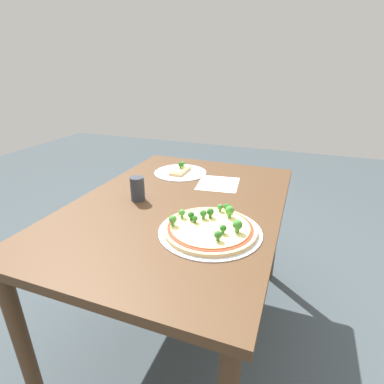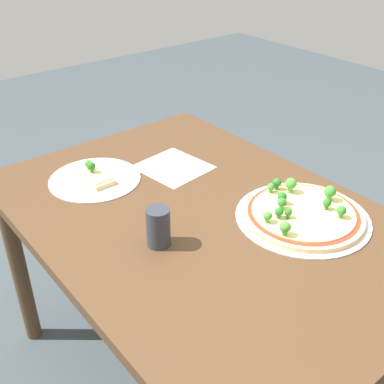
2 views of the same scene
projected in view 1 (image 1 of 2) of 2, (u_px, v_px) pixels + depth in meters
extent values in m
plane|color=#3D474C|center=(181.00, 324.00, 1.67)|extent=(8.00, 8.00, 0.00)
cube|color=#4C331E|center=(178.00, 206.00, 1.38)|extent=(1.32, 0.92, 0.04)
cylinder|color=#4C331E|center=(161.00, 211.00, 2.17)|extent=(0.06, 0.06, 0.72)
cylinder|color=#4C331E|center=(22.00, 343.00, 1.14)|extent=(0.06, 0.06, 0.72)
cylinder|color=#4C331E|center=(273.00, 230.00, 1.92)|extent=(0.06, 0.06, 0.72)
cylinder|color=silver|center=(210.00, 231.00, 1.13)|extent=(0.39, 0.39, 0.00)
cylinder|color=#E5C17F|center=(210.00, 229.00, 1.13)|extent=(0.35, 0.35, 0.01)
cylinder|color=#B73823|center=(210.00, 227.00, 1.12)|extent=(0.32, 0.32, 0.00)
cylinder|color=#EFD684|center=(210.00, 226.00, 1.12)|extent=(0.30, 0.30, 0.00)
sphere|color=#479338|center=(230.00, 210.00, 1.17)|extent=(0.04, 0.04, 0.04)
cylinder|color=#51973E|center=(229.00, 215.00, 1.18)|extent=(0.02, 0.02, 0.02)
sphere|color=#479338|center=(182.00, 212.00, 1.17)|extent=(0.03, 0.03, 0.03)
cylinder|color=#51973E|center=(182.00, 216.00, 1.18)|extent=(0.01, 0.01, 0.01)
sphere|color=#479338|center=(173.00, 219.00, 1.11)|extent=(0.03, 0.03, 0.03)
cylinder|color=#51973E|center=(173.00, 224.00, 1.12)|extent=(0.01, 0.01, 0.01)
sphere|color=#286B23|center=(195.00, 218.00, 1.14)|extent=(0.02, 0.02, 0.02)
cylinder|color=#37742D|center=(195.00, 222.00, 1.14)|extent=(0.01, 0.01, 0.01)
sphere|color=#286B23|center=(227.00, 207.00, 1.22)|extent=(0.03, 0.03, 0.03)
cylinder|color=#37742D|center=(227.00, 211.00, 1.22)|extent=(0.01, 0.01, 0.01)
sphere|color=#286B23|center=(210.00, 212.00, 1.18)|extent=(0.03, 0.03, 0.03)
cylinder|color=#37742D|center=(210.00, 216.00, 1.18)|extent=(0.01, 0.01, 0.01)
sphere|color=#3D8933|center=(238.00, 225.00, 1.07)|extent=(0.04, 0.04, 0.04)
cylinder|color=#488E3A|center=(237.00, 230.00, 1.08)|extent=(0.02, 0.02, 0.02)
sphere|color=#337A2D|center=(203.00, 213.00, 1.17)|extent=(0.03, 0.03, 0.03)
cylinder|color=#3F8136|center=(203.00, 217.00, 1.17)|extent=(0.01, 0.01, 0.01)
sphere|color=#3D8933|center=(220.00, 207.00, 1.23)|extent=(0.02, 0.02, 0.02)
cylinder|color=#488E3A|center=(220.00, 210.00, 1.23)|extent=(0.01, 0.01, 0.01)
sphere|color=#286B23|center=(191.00, 215.00, 1.16)|extent=(0.03, 0.03, 0.03)
cylinder|color=#37742D|center=(191.00, 219.00, 1.16)|extent=(0.01, 0.01, 0.01)
sphere|color=#337A2D|center=(218.00, 235.00, 1.02)|extent=(0.03, 0.03, 0.03)
cylinder|color=#3F8136|center=(218.00, 239.00, 1.02)|extent=(0.01, 0.01, 0.01)
sphere|color=#286B23|center=(223.00, 228.00, 1.06)|extent=(0.02, 0.02, 0.02)
cylinder|color=#37742D|center=(223.00, 232.00, 1.07)|extent=(0.01, 0.01, 0.01)
cylinder|color=silver|center=(180.00, 172.00, 1.75)|extent=(0.30, 0.30, 0.00)
cube|color=#E5C17F|center=(180.00, 171.00, 1.75)|extent=(0.16, 0.08, 0.02)
cube|color=#EFD684|center=(180.00, 169.00, 1.74)|extent=(0.13, 0.06, 0.00)
sphere|color=#479338|center=(183.00, 163.00, 1.77)|extent=(0.02, 0.02, 0.02)
cylinder|color=#51973E|center=(183.00, 166.00, 1.77)|extent=(0.01, 0.01, 0.01)
sphere|color=#286B23|center=(180.00, 164.00, 1.74)|extent=(0.03, 0.03, 0.03)
cylinder|color=#37742D|center=(181.00, 167.00, 1.75)|extent=(0.01, 0.01, 0.01)
cylinder|color=#2D333D|center=(138.00, 189.00, 1.38)|extent=(0.06, 0.06, 0.11)
cube|color=silver|center=(218.00, 184.00, 1.59)|extent=(0.25, 0.24, 0.00)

